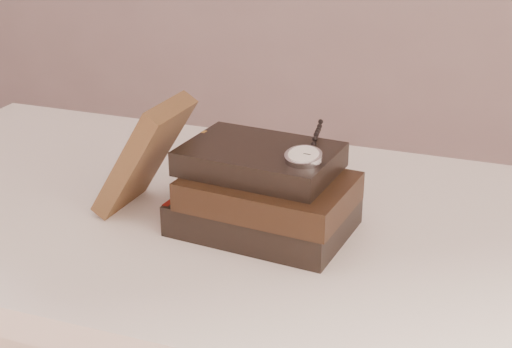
% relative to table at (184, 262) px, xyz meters
% --- Properties ---
extents(table, '(1.00, 0.60, 0.75)m').
position_rel_table_xyz_m(table, '(0.00, 0.00, 0.00)').
color(table, white).
rests_on(table, ground).
extents(book_stack, '(0.23, 0.17, 0.11)m').
position_rel_table_xyz_m(book_stack, '(0.13, -0.03, 0.14)').
color(book_stack, black).
rests_on(book_stack, table).
extents(journal, '(0.12, 0.11, 0.16)m').
position_rel_table_xyz_m(journal, '(-0.03, -0.03, 0.17)').
color(journal, '#412A19').
rests_on(journal, table).
extents(pocket_watch, '(0.05, 0.15, 0.02)m').
position_rel_table_xyz_m(pocket_watch, '(0.19, -0.04, 0.21)').
color(pocket_watch, silver).
rests_on(pocket_watch, book_stack).
extents(eyeglasses, '(0.10, 0.11, 0.04)m').
position_rel_table_xyz_m(eyeglasses, '(0.06, 0.05, 0.15)').
color(eyeglasses, silver).
rests_on(eyeglasses, book_stack).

